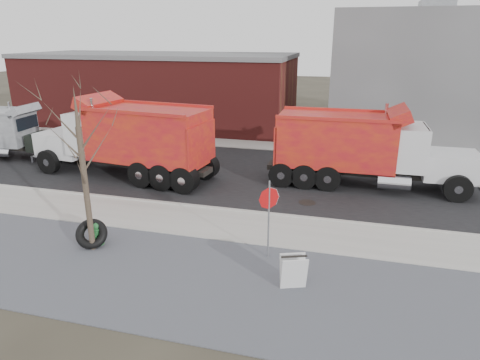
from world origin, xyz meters
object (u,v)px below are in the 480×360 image
(stop_sign, at_px, (269,206))
(dump_truck_grey, at_px, (6,131))
(truck_tire, at_px, (92,234))
(dump_truck_red_b, at_px, (127,137))
(fire_hydrant, at_px, (97,235))
(sandwich_board, at_px, (293,272))
(dump_truck_red_a, at_px, (363,146))

(stop_sign, distance_m, dump_truck_grey, 17.99)
(truck_tire, relative_size, dump_truck_red_b, 0.14)
(stop_sign, bearing_deg, truck_tire, 168.75)
(fire_hydrant, xyz_separation_m, sandwich_board, (6.58, -0.89, 0.16))
(dump_truck_red_a, relative_size, dump_truck_grey, 1.37)
(sandwich_board, bearing_deg, dump_truck_grey, 131.72)
(fire_hydrant, xyz_separation_m, stop_sign, (5.57, 0.63, 1.37))
(sandwich_board, height_order, dump_truck_red_b, dump_truck_red_b)
(sandwich_board, relative_size, dump_truck_red_b, 0.11)
(truck_tire, relative_size, dump_truck_red_a, 0.14)
(sandwich_board, bearing_deg, dump_truck_red_b, 119.00)
(truck_tire, relative_size, stop_sign, 0.50)
(dump_truck_grey, bearing_deg, fire_hydrant, -41.25)
(fire_hydrant, xyz_separation_m, truck_tire, (-0.10, -0.14, 0.09))
(truck_tire, height_order, sandwich_board, sandwich_board)
(truck_tire, xyz_separation_m, dump_truck_grey, (-10.69, 8.24, 1.07))
(fire_hydrant, height_order, dump_truck_red_a, dump_truck_red_a)
(truck_tire, xyz_separation_m, dump_truck_red_a, (8.37, 8.39, 1.40))
(truck_tire, height_order, stop_sign, stop_sign)
(truck_tire, xyz_separation_m, sandwich_board, (6.67, -0.75, 0.07))
(fire_hydrant, height_order, dump_truck_grey, dump_truck_grey)
(sandwich_board, bearing_deg, truck_tire, 152.65)
(truck_tire, xyz_separation_m, stop_sign, (5.67, 0.76, 1.28))
(stop_sign, xyz_separation_m, dump_truck_red_a, (2.70, 7.63, 0.12))
(dump_truck_grey, bearing_deg, dump_truck_red_a, -3.88)
(truck_tire, bearing_deg, dump_truck_red_b, 109.25)
(fire_hydrant, xyz_separation_m, dump_truck_red_b, (-2.51, 6.76, 1.60))
(truck_tire, bearing_deg, dump_truck_red_a, 45.08)
(sandwich_board, xyz_separation_m, dump_truck_red_b, (-9.08, 7.65, 1.44))
(truck_tire, distance_m, sandwich_board, 6.72)
(dump_truck_red_b, bearing_deg, stop_sign, 149.75)
(sandwich_board, distance_m, dump_truck_red_a, 9.40)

